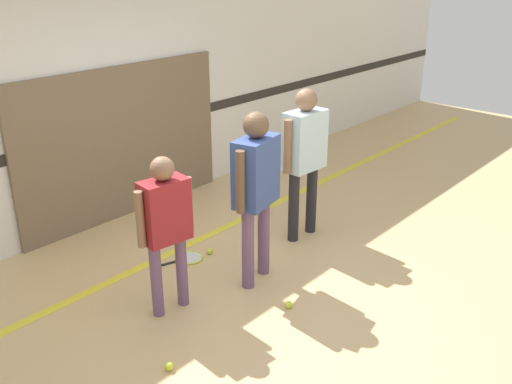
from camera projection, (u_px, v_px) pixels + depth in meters
The scene contains 11 objects.
ground_plane at pixel (254, 290), 5.29m from camera, with size 16.00×16.00×0.00m, color tan.
wall_back at pixel (91, 84), 6.11m from camera, with size 16.00×0.07×3.20m.
wall_panel at pixel (124, 143), 6.57m from camera, with size 2.75×0.05×1.76m.
floor_stripe at pixel (174, 251), 5.98m from camera, with size 14.40×0.10×0.01m.
person_instructor at pixel (256, 180), 5.08m from camera, with size 0.61×0.34×1.64m.
person_student_left at pixel (166, 219), 4.68m from camera, with size 0.53×0.27×1.41m.
person_student_right at pixel (305, 148), 5.94m from camera, with size 0.62×0.28×1.64m.
racket_spare_on_floor at pixel (188, 258), 5.83m from camera, with size 0.53×0.35×0.03m.
tennis_ball_near_instructor at pixel (289, 305), 5.01m from camera, with size 0.07×0.07×0.07m, color #CCE038.
tennis_ball_by_spare_racket at pixel (210, 251), 5.92m from camera, with size 0.07×0.07×0.07m, color #CCE038.
tennis_ball_stray_left at pixel (169, 366), 4.25m from camera, with size 0.07×0.07×0.07m, color #CCE038.
Camera 1 is at (-3.40, -3.01, 2.86)m, focal length 40.00 mm.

